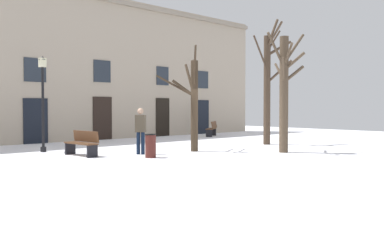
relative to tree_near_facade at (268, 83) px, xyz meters
name	(u,v)px	position (x,y,z in m)	size (l,w,h in m)	color
ground_plane	(223,153)	(-4.26, -1.09, -2.94)	(38.29, 38.29, 0.00)	white
building_facade	(102,67)	(-4.27, 8.14, 1.08)	(23.93, 0.60, 7.96)	tan
tree_near_facade	(268,83)	(0.00, 0.00, 0.00)	(2.25, 1.46, 6.16)	#423326
tree_right_of_center	(284,90)	(-2.36, -2.57, -0.48)	(1.90, 1.77, 4.72)	#4C3D2D
tree_foreground	(193,100)	(-4.71, 0.15, -0.88)	(2.28, 1.95, 4.14)	#382B1E
streetlamp	(43,94)	(-9.30, 3.96, -0.62)	(0.30, 0.30, 3.79)	black
litter_bin	(151,146)	(-7.24, -0.40, -2.52)	(0.41, 0.41, 0.83)	#4C1E19
bench_by_litter_bin	(212,129)	(1.96, 5.73, -2.46)	(1.51, 1.24, 0.93)	#51331E
bench_near_center_tree	(82,143)	(-8.76, 1.73, -2.48)	(0.64, 1.63, 0.91)	#51331E
person_strolling	(141,129)	(-6.91, 0.68, -1.97)	(0.40, 0.44, 1.74)	black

